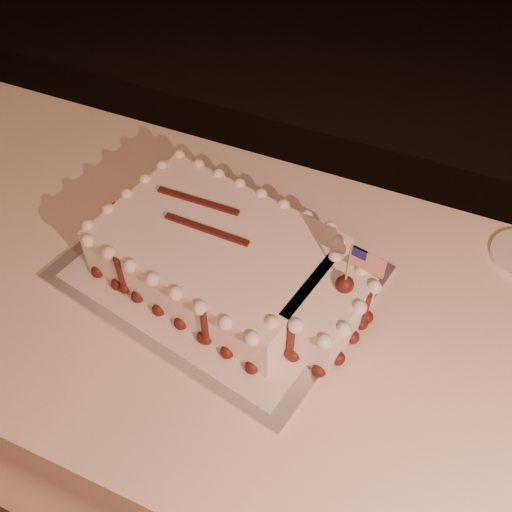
% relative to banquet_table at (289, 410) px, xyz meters
% --- Properties ---
extents(banquet_table, '(2.40, 0.80, 0.75)m').
position_rel_banquet_table_xyz_m(banquet_table, '(0.00, 0.00, 0.00)').
color(banquet_table, '#FFDCC5').
rests_on(banquet_table, ground).
extents(cake_board, '(0.63, 0.52, 0.01)m').
position_rel_banquet_table_xyz_m(cake_board, '(-0.18, 0.03, 0.38)').
color(cake_board, beige).
rests_on(cake_board, banquet_table).
extents(doily, '(0.56, 0.47, 0.00)m').
position_rel_banquet_table_xyz_m(doily, '(-0.18, 0.03, 0.38)').
color(doily, silver).
rests_on(doily, cake_board).
extents(sheet_cake, '(0.55, 0.37, 0.21)m').
position_rel_banquet_table_xyz_m(sheet_cake, '(-0.15, 0.03, 0.43)').
color(sheet_cake, white).
rests_on(sheet_cake, doily).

